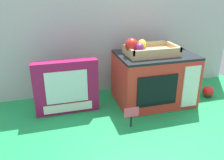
{
  "coord_description": "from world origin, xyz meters",
  "views": [
    {
      "loc": [
        -0.35,
        -1.08,
        0.62
      ],
      "look_at": [
        -0.04,
        0.03,
        0.15
      ],
      "focal_mm": 38.25,
      "sensor_mm": 36.0,
      "label": 1
    }
  ],
  "objects_px": {
    "food_groups_crate": "(146,50)",
    "price_sign": "(131,114)",
    "toy_microwave": "(154,78)",
    "cookie_set_box": "(66,87)",
    "loose_toy_apple": "(208,91)"
  },
  "relations": [
    {
      "from": "toy_microwave",
      "to": "cookie_set_box",
      "type": "distance_m",
      "value": 0.47
    },
    {
      "from": "price_sign",
      "to": "toy_microwave",
      "type": "bearing_deg",
      "value": 46.26
    },
    {
      "from": "price_sign",
      "to": "loose_toy_apple",
      "type": "bearing_deg",
      "value": 18.37
    },
    {
      "from": "food_groups_crate",
      "to": "price_sign",
      "type": "height_order",
      "value": "food_groups_crate"
    },
    {
      "from": "food_groups_crate",
      "to": "cookie_set_box",
      "type": "relative_size",
      "value": 0.86
    },
    {
      "from": "toy_microwave",
      "to": "cookie_set_box",
      "type": "height_order",
      "value": "toy_microwave"
    },
    {
      "from": "loose_toy_apple",
      "to": "toy_microwave",
      "type": "bearing_deg",
      "value": 173.83
    },
    {
      "from": "toy_microwave",
      "to": "food_groups_crate",
      "type": "relative_size",
      "value": 1.48
    },
    {
      "from": "toy_microwave",
      "to": "food_groups_crate",
      "type": "distance_m",
      "value": 0.18
    },
    {
      "from": "price_sign",
      "to": "cookie_set_box",
      "type": "bearing_deg",
      "value": 139.75
    },
    {
      "from": "cookie_set_box",
      "to": "loose_toy_apple",
      "type": "relative_size",
      "value": 4.94
    },
    {
      "from": "food_groups_crate",
      "to": "loose_toy_apple",
      "type": "xyz_separation_m",
      "value": [
        0.39,
        -0.03,
        -0.27
      ]
    },
    {
      "from": "cookie_set_box",
      "to": "price_sign",
      "type": "distance_m",
      "value": 0.36
    },
    {
      "from": "price_sign",
      "to": "loose_toy_apple",
      "type": "height_order",
      "value": "price_sign"
    },
    {
      "from": "loose_toy_apple",
      "to": "food_groups_crate",
      "type": "bearing_deg",
      "value": 175.26
    }
  ]
}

